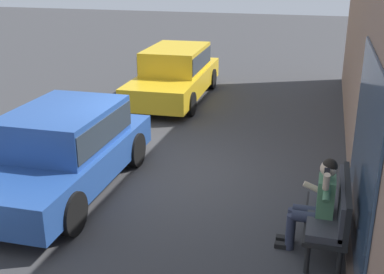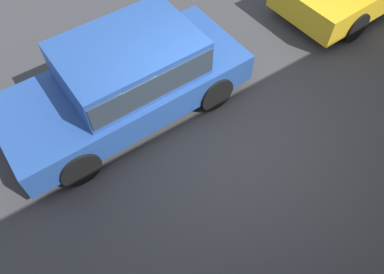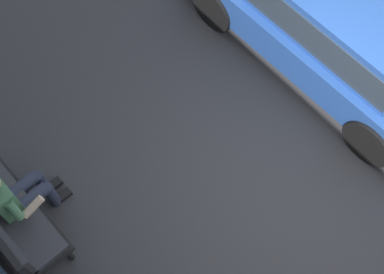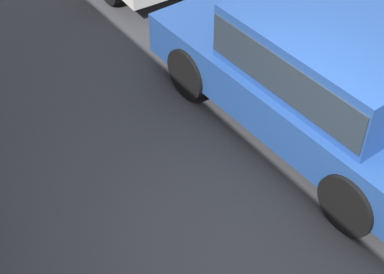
% 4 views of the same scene
% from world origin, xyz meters
% --- Properties ---
extents(ground_plane, '(60.00, 60.00, 0.00)m').
position_xyz_m(ground_plane, '(0.00, 0.00, 0.00)').
color(ground_plane, '#38383A').
extents(parked_car_mid, '(4.21, 1.91, 1.43)m').
position_xyz_m(parked_car_mid, '(0.97, -1.58, 0.79)').
color(parked_car_mid, '#23478E').
rests_on(parked_car_mid, ground_plane).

